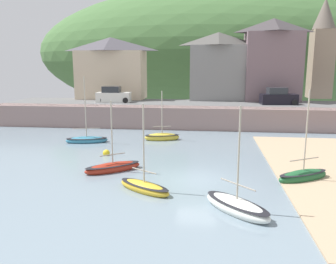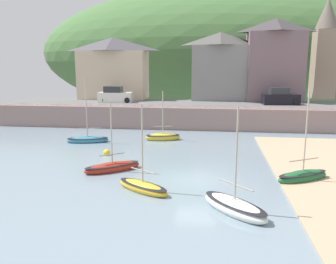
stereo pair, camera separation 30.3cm
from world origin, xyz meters
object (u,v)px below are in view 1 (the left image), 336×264
object	(u,v)px
waterfront_building_centre	(218,66)
dinghy_open_wooden	(113,167)
sailboat_tall_mast	(144,187)
parked_car_by_wall	(278,97)
waterfront_building_left	(111,68)
mooring_buoy	(106,153)
sailboat_white_hull	(303,176)
waterfront_building_right	(272,60)
sailboat_blue_trim	(162,137)
parked_car_near_slipway	(113,96)
church_with_spire	(322,47)
rowboat_small_beached	(87,140)
sailboat_nearest_shore	(237,206)

from	to	relation	value
waterfront_building_centre	dinghy_open_wooden	bearing A→B (deg)	-106.88
sailboat_tall_mast	parked_car_by_wall	bearing A→B (deg)	96.09
waterfront_building_left	mooring_buoy	xyz separation A→B (m)	(5.13, -20.28, -6.33)
waterfront_building_left	waterfront_building_centre	world-z (taller)	waterfront_building_centre
dinghy_open_wooden	sailboat_white_hull	distance (m)	12.16
waterfront_building_right	dinghy_open_wooden	distance (m)	28.98
sailboat_white_hull	mooring_buoy	xyz separation A→B (m)	(-13.78, 4.51, -0.14)
waterfront_building_centre	sailboat_blue_trim	xyz separation A→B (m)	(-5.37, -14.26, -6.48)
dinghy_open_wooden	mooring_buoy	size ratio (longest dim) A/B	8.88
dinghy_open_wooden	parked_car_by_wall	distance (m)	24.54
waterfront_building_centre	sailboat_white_hull	bearing A→B (deg)	-79.05
parked_car_near_slipway	sailboat_tall_mast	bearing A→B (deg)	-73.05
church_with_spire	parked_car_by_wall	bearing A→B (deg)	-129.32
waterfront_building_right	mooring_buoy	distance (m)	26.72
dinghy_open_wooden	rowboat_small_beached	size ratio (longest dim) A/B	0.80
sailboat_nearest_shore	parked_car_near_slipway	size ratio (longest dim) A/B	1.29
church_with_spire	mooring_buoy	bearing A→B (deg)	-133.31
church_with_spire	sailboat_nearest_shore	distance (m)	37.56
parked_car_near_slipway	waterfront_building_centre	bearing A→B (deg)	17.11
rowboat_small_beached	parked_car_by_wall	size ratio (longest dim) A/B	1.44
sailboat_tall_mast	sailboat_white_hull	size ratio (longest dim) A/B	0.88
sailboat_blue_trim	mooring_buoy	size ratio (longest dim) A/B	8.70
church_with_spire	parked_car_near_slipway	size ratio (longest dim) A/B	3.16
sailboat_blue_trim	waterfront_building_right	bearing A→B (deg)	36.21
dinghy_open_wooden	sailboat_nearest_shore	world-z (taller)	sailboat_nearest_shore
sailboat_white_hull	sailboat_nearest_shore	size ratio (longest dim) A/B	1.08
church_with_spire	mooring_buoy	world-z (taller)	church_with_spire
parked_car_near_slipway	rowboat_small_beached	bearing A→B (deg)	-89.21
sailboat_white_hull	rowboat_small_beached	world-z (taller)	rowboat_small_beached
waterfront_building_left	sailboat_white_hull	size ratio (longest dim) A/B	1.58
church_with_spire	sailboat_blue_trim	bearing A→B (deg)	-136.55
waterfront_building_centre	rowboat_small_beached	bearing A→B (deg)	-126.82
waterfront_building_left	church_with_spire	xyz separation A→B (m)	(28.01, 4.00, 2.68)
sailboat_tall_mast	parked_car_by_wall	xyz separation A→B (m)	(11.52, 23.15, 2.96)
church_with_spire	parked_car_near_slipway	distance (m)	28.56
waterfront_building_left	parked_car_near_slipway	bearing A→B (deg)	-72.62
waterfront_building_left	rowboat_small_beached	xyz separation A→B (m)	(2.05, -16.11, -6.24)
waterfront_building_left	parked_car_by_wall	distance (m)	21.78
waterfront_building_right	mooring_buoy	xyz separation A→B (m)	(-15.76, -20.28, -7.39)
sailboat_white_hull	sailboat_blue_trim	bearing A→B (deg)	103.77
parked_car_near_slipway	church_with_spire	bearing A→B (deg)	15.33
waterfront_building_centre	sailboat_nearest_shore	xyz separation A→B (m)	(0.40, -29.90, -6.47)
church_with_spire	parked_car_by_wall	xyz separation A→B (m)	(-6.96, -8.50, -5.97)
sailboat_white_hull	mooring_buoy	world-z (taller)	sailboat_white_hull
dinghy_open_wooden	sailboat_nearest_shore	distance (m)	9.60
parked_car_by_wall	waterfront_building_right	bearing A→B (deg)	86.17
waterfront_building_centre	parked_car_near_slipway	world-z (taller)	waterfront_building_centre
waterfront_building_left	sailboat_tall_mast	xyz separation A→B (m)	(9.53, -27.65, -6.25)
church_with_spire	dinghy_open_wooden	bearing A→B (deg)	-126.97
sailboat_tall_mast	church_with_spire	bearing A→B (deg)	92.26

